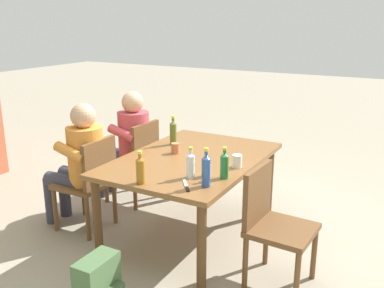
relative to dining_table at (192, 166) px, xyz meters
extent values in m
plane|color=gray|center=(0.00, 0.00, -0.65)|extent=(24.00, 24.00, 0.00)
cube|color=brown|center=(0.00, 0.00, 0.06)|extent=(1.59, 1.10, 0.04)
cylinder|color=brown|center=(-0.72, -0.47, -0.30)|extent=(0.07, 0.07, 0.69)
cylinder|color=brown|center=(0.72, -0.47, -0.30)|extent=(0.07, 0.07, 0.69)
cylinder|color=brown|center=(-0.72, 0.47, -0.30)|extent=(0.07, 0.07, 0.69)
cylinder|color=brown|center=(0.72, 0.47, -0.30)|extent=(0.07, 0.07, 0.69)
cube|color=brown|center=(-0.36, 0.93, -0.22)|extent=(0.45, 0.45, 0.04)
cube|color=brown|center=(-0.35, 0.73, 0.01)|extent=(0.42, 0.05, 0.42)
cylinder|color=brown|center=(-0.17, 1.12, -0.44)|extent=(0.04, 0.04, 0.41)
cylinder|color=brown|center=(-0.55, 1.12, -0.44)|extent=(0.04, 0.04, 0.41)
cylinder|color=brown|center=(-0.16, 0.74, -0.44)|extent=(0.04, 0.04, 0.41)
cylinder|color=brown|center=(-0.54, 0.74, -0.44)|extent=(0.04, 0.04, 0.41)
cube|color=brown|center=(0.36, 0.93, -0.22)|extent=(0.45, 0.45, 0.04)
cube|color=brown|center=(0.35, 0.73, 0.01)|extent=(0.42, 0.05, 0.42)
cylinder|color=brown|center=(0.55, 1.11, -0.44)|extent=(0.04, 0.04, 0.41)
cylinder|color=brown|center=(0.17, 1.13, -0.44)|extent=(0.04, 0.04, 0.41)
cylinder|color=brown|center=(0.54, 0.73, -0.44)|extent=(0.04, 0.04, 0.41)
cylinder|color=brown|center=(0.16, 0.75, -0.44)|extent=(0.04, 0.04, 0.41)
cube|color=brown|center=(-0.36, -0.93, -0.22)|extent=(0.46, 0.46, 0.04)
cube|color=brown|center=(-0.35, -0.73, 0.01)|extent=(0.42, 0.06, 0.42)
cylinder|color=brown|center=(-0.56, -1.11, -0.44)|extent=(0.04, 0.04, 0.41)
cylinder|color=brown|center=(-0.18, -1.13, -0.44)|extent=(0.04, 0.04, 0.41)
cylinder|color=brown|center=(-0.54, -0.73, -0.44)|extent=(0.04, 0.04, 0.41)
cylinder|color=brown|center=(-0.16, -0.75, -0.44)|extent=(0.04, 0.04, 0.41)
cylinder|color=orange|center=(-0.36, 0.88, 0.06)|extent=(0.32, 0.32, 0.52)
sphere|color=tan|center=(-0.36, 0.88, 0.42)|extent=(0.22, 0.22, 0.22)
cylinder|color=#383847|center=(-0.27, 1.08, -0.20)|extent=(0.14, 0.40, 0.14)
cylinder|color=#383847|center=(-0.27, 1.28, -0.42)|extent=(0.11, 0.11, 0.45)
cylinder|color=orange|center=(-0.17, 0.88, 0.14)|extent=(0.09, 0.31, 0.16)
cylinder|color=#383847|center=(-0.45, 1.08, -0.20)|extent=(0.14, 0.40, 0.14)
cylinder|color=#383847|center=(-0.45, 1.28, -0.42)|extent=(0.11, 0.11, 0.45)
cylinder|color=orange|center=(-0.55, 0.88, 0.14)|extent=(0.09, 0.31, 0.16)
cylinder|color=#B7424C|center=(0.36, 0.88, 0.06)|extent=(0.32, 0.32, 0.52)
sphere|color=tan|center=(0.36, 0.88, 0.42)|extent=(0.22, 0.22, 0.22)
cylinder|color=#383847|center=(0.45, 1.08, -0.20)|extent=(0.14, 0.40, 0.14)
cylinder|color=#383847|center=(0.45, 1.28, -0.42)|extent=(0.11, 0.11, 0.45)
cylinder|color=#B7424C|center=(0.55, 0.88, 0.14)|extent=(0.09, 0.31, 0.16)
cylinder|color=#383847|center=(0.27, 1.08, -0.20)|extent=(0.14, 0.40, 0.14)
cylinder|color=#383847|center=(0.27, 1.28, -0.42)|extent=(0.11, 0.11, 0.45)
cylinder|color=#B7424C|center=(0.17, 0.88, 0.14)|extent=(0.09, 0.31, 0.16)
cylinder|color=#566623|center=(0.26, 0.35, 0.18)|extent=(0.06, 0.06, 0.20)
cone|color=#566623|center=(0.26, 0.35, 0.29)|extent=(0.06, 0.06, 0.03)
cylinder|color=#566623|center=(0.26, 0.35, 0.32)|extent=(0.03, 0.03, 0.03)
cylinder|color=yellow|center=(0.26, 0.35, 0.35)|extent=(0.03, 0.03, 0.02)
cylinder|color=#287A38|center=(-0.32, -0.45, 0.17)|extent=(0.06, 0.06, 0.17)
cone|color=#287A38|center=(-0.32, -0.45, 0.27)|extent=(0.06, 0.06, 0.02)
cylinder|color=#287A38|center=(-0.32, -0.45, 0.29)|extent=(0.03, 0.03, 0.02)
cylinder|color=yellow|center=(-0.32, -0.45, 0.31)|extent=(0.03, 0.03, 0.02)
cylinder|color=white|center=(-0.44, -0.23, 0.16)|extent=(0.06, 0.06, 0.17)
cone|color=white|center=(-0.44, -0.23, 0.26)|extent=(0.06, 0.06, 0.02)
cylinder|color=white|center=(-0.44, -0.23, 0.29)|extent=(0.03, 0.03, 0.02)
cylinder|color=yellow|center=(-0.44, -0.23, 0.31)|extent=(0.03, 0.03, 0.02)
cylinder|color=#2D56A3|center=(-0.54, -0.41, 0.18)|extent=(0.06, 0.06, 0.21)
cone|color=#2D56A3|center=(-0.54, -0.41, 0.30)|extent=(0.06, 0.06, 0.03)
cylinder|color=#2D56A3|center=(-0.54, -0.41, 0.33)|extent=(0.03, 0.03, 0.03)
cylinder|color=yellow|center=(-0.54, -0.41, 0.35)|extent=(0.03, 0.03, 0.02)
cylinder|color=#996019|center=(-0.71, 0.03, 0.17)|extent=(0.06, 0.06, 0.18)
cone|color=#996019|center=(-0.71, 0.03, 0.27)|extent=(0.06, 0.06, 0.02)
cylinder|color=#996019|center=(-0.71, 0.03, 0.29)|extent=(0.03, 0.03, 0.02)
cylinder|color=yellow|center=(-0.71, 0.03, 0.31)|extent=(0.03, 0.03, 0.02)
cylinder|color=silver|center=(-0.35, -0.32, 0.13)|extent=(0.07, 0.07, 0.10)
cylinder|color=#BC6B47|center=(0.03, 0.19, 0.12)|extent=(0.07, 0.07, 0.09)
cylinder|color=white|center=(-0.05, -0.44, 0.13)|extent=(0.08, 0.08, 0.11)
cube|color=silver|center=(-0.57, -0.26, 0.08)|extent=(0.16, 0.13, 0.01)
cube|color=black|center=(-0.66, -0.32, 0.08)|extent=(0.08, 0.06, 0.01)
cube|color=#47663D|center=(-1.27, 0.00, -0.44)|extent=(0.30, 0.16, 0.41)
camera|label=1|loc=(-3.09, -1.70, 1.23)|focal=40.30mm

